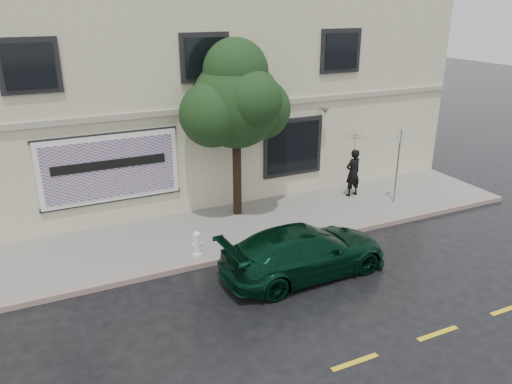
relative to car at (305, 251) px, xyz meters
name	(u,v)px	position (x,y,z in m)	size (l,w,h in m)	color
ground	(276,280)	(-0.84, 0.01, -0.67)	(90.00, 90.00, 0.00)	black
sidewalk	(229,229)	(-0.84, 3.26, -0.59)	(20.00, 3.50, 0.15)	gray
curb	(252,253)	(-0.84, 1.51, -0.59)	(20.00, 0.18, 0.16)	slate
road_marking	(355,362)	(-0.84, -3.49, -0.66)	(19.00, 0.12, 0.01)	gold
building	(172,92)	(-0.84, 9.00, 2.83)	(20.00, 8.12, 7.00)	beige
billboard	(110,168)	(-4.04, 4.93, 1.39)	(4.30, 0.16, 2.20)	white
car	(305,251)	(0.00, 0.00, 0.00)	(2.02, 4.58, 1.33)	black
pedestrian	(353,173)	(4.28, 3.92, 0.36)	(0.64, 0.42, 1.75)	black
umbrella	(355,141)	(4.28, 3.92, 1.56)	(0.88, 0.88, 0.65)	black
street_tree	(236,104)	(-0.14, 4.20, 3.16)	(2.80, 2.80, 5.10)	black
fire_hydrant	(197,244)	(-2.34, 1.90, -0.16)	(0.30, 0.29, 0.74)	white
sign_pole	(398,159)	(5.27, 2.75, 1.06)	(0.32, 0.10, 2.63)	gray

